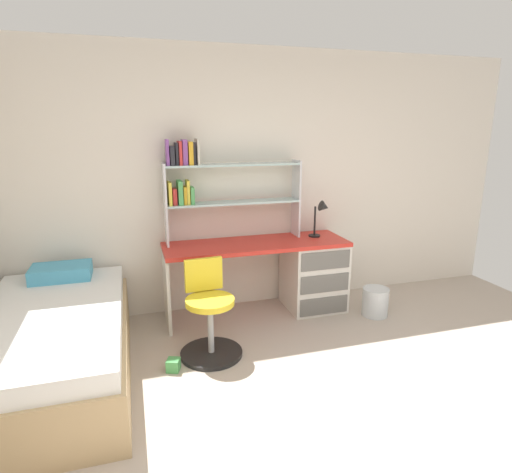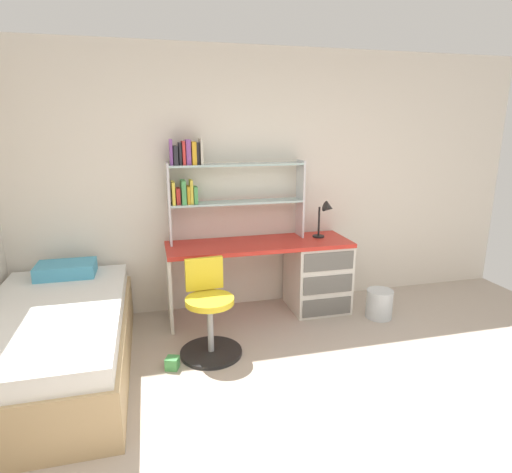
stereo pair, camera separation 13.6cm
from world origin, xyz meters
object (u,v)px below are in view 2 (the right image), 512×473
Objects in this scene: swivel_chair at (209,318)px; toy_block_green_1 at (172,363)px; bed_platform at (54,341)px; desk_lamp at (326,213)px; bookshelf_hutch at (215,182)px; desk at (303,271)px; waste_bin at (379,304)px.

toy_block_green_1 is (-0.33, -0.18, -0.27)m from swivel_chair.
swivel_chair is 1.19m from bed_platform.
bed_platform is 20.43× the size of toy_block_green_1.
bookshelf_hutch is at bearing 172.37° from desk_lamp.
swivel_chair is 0.40× the size of bed_platform.
desk reaches higher than waste_bin.
swivel_chair is 0.46m from toy_block_green_1.
bed_platform is 6.89× the size of waste_bin.
waste_bin is (2.93, 0.30, -0.13)m from bed_platform.
desk is 0.92× the size of bed_platform.
toy_block_green_1 is (-1.40, -0.83, -0.36)m from desk.
bed_platform is 0.90m from toy_block_green_1.
desk is 2.28× the size of swivel_chair.
swivel_chair is at bearing 28.73° from toy_block_green_1.
bookshelf_hutch is at bearing 76.32° from swivel_chair.
bookshelf_hutch is 1.17m from desk_lamp.
swivel_chair is (-1.31, -0.67, -0.69)m from desk_lamp.
desk_lamp reaches higher than desk.
bed_platform is (-1.19, -0.03, -0.04)m from swivel_chair.
bed_platform is 2.95m from waste_bin.
desk_lamp is 0.48× the size of swivel_chair.
desk is 1.67m from toy_block_green_1.
bookshelf_hutch is 1.72m from toy_block_green_1.
waste_bin is at bearing -19.82° from bookshelf_hutch.
toy_block_green_1 is at bearing -117.82° from bookshelf_hutch.
bed_platform is at bearing 170.47° from toy_block_green_1.
desk_lamp reaches higher than swivel_chair.
desk_lamp is 1.05m from waste_bin.
bookshelf_hutch is at bearing 31.57° from bed_platform.
bookshelf_hutch is 2.03m from waste_bin.
bed_platform is at bearing -163.20° from desk.
bookshelf_hutch is (-0.87, 0.17, 0.93)m from desk.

